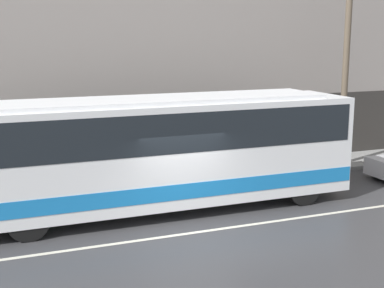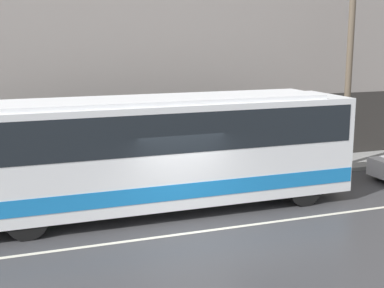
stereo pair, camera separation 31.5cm
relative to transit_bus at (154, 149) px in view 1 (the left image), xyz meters
The scene contains 7 objects.
ground_plane 2.90m from the transit_bus, 77.72° to the right, with size 60.00×60.00×0.00m, color #38383A.
sidewalk 3.59m from the transit_bus, 81.39° to the left, with size 60.00×2.31×0.15m.
building_facade 5.73m from the transit_bus, 83.94° to the left, with size 60.00×0.35×11.69m.
lane_stripe 2.89m from the transit_bus, 77.72° to the right, with size 54.00×0.14×0.01m.
transit_bus is the anchor object (origin of this frame).
utility_pole_near 9.03m from the transit_bus, 16.20° to the left, with size 0.25×0.25×6.79m.
pedestrian_waiting 4.40m from the transit_bus, 129.06° to the left, with size 0.36×0.36×1.74m.
Camera 1 is at (-4.99, -12.59, 5.18)m, focal length 50.00 mm.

